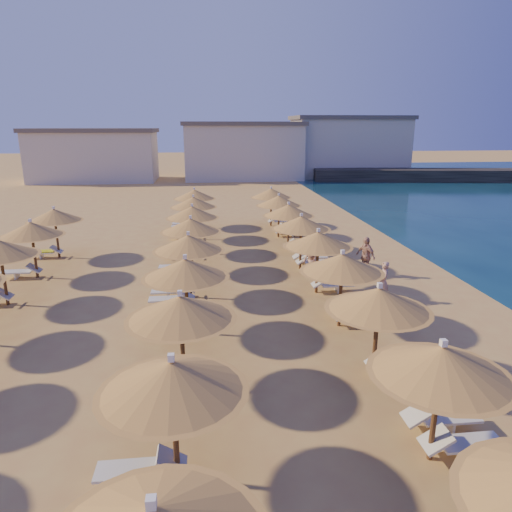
{
  "coord_description": "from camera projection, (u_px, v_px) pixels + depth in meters",
  "views": [
    {
      "loc": [
        -1.56,
        -15.1,
        6.8
      ],
      "look_at": [
        0.58,
        4.0,
        1.3
      ],
      "focal_mm": 32.0,
      "sensor_mm": 36.0,
      "label": 1
    }
  ],
  "objects": [
    {
      "name": "ground",
      "position": [
        252.0,
        321.0,
        16.46
      ],
      "size": [
        220.0,
        220.0,
        0.0
      ],
      "primitive_type": "plane",
      "color": "tan",
      "rests_on": "ground"
    },
    {
      "name": "jetty",
      "position": [
        432.0,
        175.0,
        58.04
      ],
      "size": [
        30.26,
        8.21,
        1.5
      ],
      "primitive_type": "cube",
      "rotation": [
        0.0,
        0.0,
        -0.14
      ],
      "color": "black",
      "rests_on": "ground"
    },
    {
      "name": "hotel_blocks",
      "position": [
        242.0,
        150.0,
        60.39
      ],
      "size": [
        49.25,
        10.53,
        8.1
      ],
      "color": "beige",
      "rests_on": "ground"
    },
    {
      "name": "parasol_row_east",
      "position": [
        329.0,
        251.0,
        17.1
      ],
      "size": [
        2.9,
        33.22,
        2.77
      ],
      "color": "brown",
      "rests_on": "ground"
    },
    {
      "name": "parasol_row_west",
      "position": [
        187.0,
        256.0,
        16.53
      ],
      "size": [
        2.9,
        33.22,
        2.77
      ],
      "color": "brown",
      "rests_on": "ground"
    },
    {
      "name": "loungers",
      "position": [
        211.0,
        305.0,
        17.05
      ],
      "size": [
        15.59,
        30.89,
        0.66
      ],
      "color": "white",
      "rests_on": "ground"
    },
    {
      "name": "beachgoer_b",
      "position": [
        310.0,
        260.0,
        21.11
      ],
      "size": [
        0.75,
        0.88,
        1.6
      ],
      "primitive_type": "imported",
      "rotation": [
        0.0,
        0.0,
        -1.38
      ],
      "color": "tan",
      "rests_on": "ground"
    },
    {
      "name": "beachgoer_a",
      "position": [
        384.0,
        281.0,
        18.21
      ],
      "size": [
        0.47,
        0.64,
        1.63
      ],
      "primitive_type": "imported",
      "rotation": [
        0.0,
        0.0,
        -1.71
      ],
      "color": "tan",
      "rests_on": "ground"
    },
    {
      "name": "beachgoer_c",
      "position": [
        365.0,
        256.0,
        21.27
      ],
      "size": [
        0.92,
        1.18,
        1.87
      ],
      "primitive_type": "imported",
      "rotation": [
        0.0,
        0.0,
        -1.08
      ],
      "color": "tan",
      "rests_on": "ground"
    }
  ]
}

